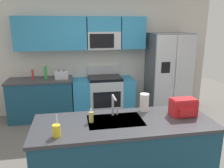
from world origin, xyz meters
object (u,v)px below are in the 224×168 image
toaster (62,75)px  drink_cup_yellow (57,131)px  refrigerator (168,74)px  paper_towel_roll (144,102)px  range_oven (103,96)px  bottle_green (46,73)px  pepper_mill (33,75)px  sink_faucet (114,104)px  soap_dispenser (91,117)px  backpack (183,107)px

toaster → drink_cup_yellow: drink_cup_yellow is taller
refrigerator → paper_towel_roll: refrigerator is taller
range_oven → toaster: size_ratio=4.86×
bottle_green → drink_cup_yellow: bottle_green is taller
toaster → pepper_mill: bearing=175.2°
refrigerator → toaster: size_ratio=6.61×
toaster → bottle_green: bearing=175.0°
bottle_green → drink_cup_yellow: (0.36, -2.63, -0.07)m
sink_faucet → soap_dispenser: (-0.30, -0.14, -0.10)m
pepper_mill → backpack: backpack is taller
soap_dispenser → drink_cup_yellow: bearing=-142.9°
drink_cup_yellow → range_oven: bearing=71.8°
toaster → sink_faucet: 2.28m
paper_towel_roll → sink_faucet: bearing=-166.7°
bottle_green → backpack: size_ratio=0.87×
toaster → paper_towel_roll: bearing=-60.3°
paper_towel_roll → soap_dispenser: bearing=-162.0°
toaster → sink_faucet: (0.73, -2.16, 0.08)m
toaster → soap_dispenser: size_ratio=1.65×
refrigerator → sink_faucet: refrigerator is taller
pepper_mill → soap_dispenser: pepper_mill is taller
pepper_mill → bottle_green: (0.27, -0.02, 0.03)m
drink_cup_yellow → soap_dispenser: drink_cup_yellow is taller
range_oven → backpack: (0.71, -2.35, 0.57)m
sink_faucet → soap_dispenser: 0.35m
range_oven → sink_faucet: size_ratio=4.82×
sink_faucet → drink_cup_yellow: sink_faucet is taller
refrigerator → bottle_green: 2.75m
pepper_mill → drink_cup_yellow: bearing=-76.6°
bottle_green → soap_dispenser: bottle_green is taller
range_oven → toaster: bearing=-176.7°
bottle_green → range_oven: bearing=1.1°
bottle_green → pepper_mill: bearing=175.5°
backpack → toaster: bearing=125.1°
drink_cup_yellow → sink_faucet: bearing=32.1°
toaster → paper_towel_roll: 2.37m
range_oven → sink_faucet: 2.31m
sink_faucet → soap_dispenser: bearing=-155.5°
pepper_mill → toaster: bearing=-4.8°
range_oven → refrigerator: refrigerator is taller
backpack → refrigerator: bearing=70.9°
pepper_mill → refrigerator: bearing=-1.3°
toaster → backpack: bearing=-54.9°
soap_dispenser → toaster: bearing=100.5°
range_oven → backpack: size_ratio=4.25×
range_oven → pepper_mill: pepper_mill is taller
drink_cup_yellow → paper_towel_roll: bearing=25.4°
refrigerator → paper_towel_roll: 2.39m
bottle_green → drink_cup_yellow: 2.65m
refrigerator → paper_towel_roll: bearing=-121.3°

